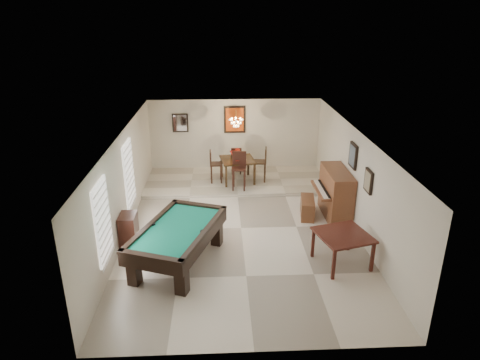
{
  "coord_description": "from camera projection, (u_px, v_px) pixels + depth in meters",
  "views": [
    {
      "loc": [
        -0.52,
        -10.19,
        5.43
      ],
      "look_at": [
        0.0,
        0.6,
        1.15
      ],
      "focal_mm": 32.0,
      "sensor_mm": 36.0,
      "label": 1
    }
  ],
  "objects": [
    {
      "name": "pool_table",
      "position": [
        178.0,
        246.0,
        9.77
      ],
      "size": [
        2.25,
        2.97,
        0.88
      ],
      "primitive_type": null,
      "rotation": [
        0.0,
        0.0,
        -0.35
      ],
      "color": "black",
      "rests_on": "ground_plane"
    },
    {
      "name": "dining_table",
      "position": [
        238.0,
        168.0,
        14.2
      ],
      "size": [
        1.22,
        1.22,
        0.89
      ],
      "primitive_type": null,
      "rotation": [
        0.0,
        0.0,
        0.15
      ],
      "color": "black",
      "rests_on": "dining_step"
    },
    {
      "name": "dining_step",
      "position": [
        236.0,
        181.0,
        14.49
      ],
      "size": [
        6.0,
        2.5,
        0.12
      ],
      "primitive_type": "cube",
      "color": "beige",
      "rests_on": "ground_plane"
    },
    {
      "name": "upright_piano",
      "position": [
        330.0,
        194.0,
        11.91
      ],
      "size": [
        0.92,
        1.64,
        1.37
      ],
      "primitive_type": null,
      "color": "brown",
      "rests_on": "ground_plane"
    },
    {
      "name": "dining_chair_north",
      "position": [
        236.0,
        160.0,
        14.88
      ],
      "size": [
        0.36,
        0.36,
        0.96
      ],
      "primitive_type": null,
      "rotation": [
        0.0,
        0.0,
        3.12
      ],
      "color": "black",
      "rests_on": "dining_step"
    },
    {
      "name": "dining_chair_east",
      "position": [
        260.0,
        164.0,
        14.18
      ],
      "size": [
        0.47,
        0.47,
        1.14
      ],
      "primitive_type": null,
      "rotation": [
        0.0,
        0.0,
        -1.7
      ],
      "color": "black",
      "rests_on": "dining_step"
    },
    {
      "name": "right_picture_lower",
      "position": [
        369.0,
        181.0,
        10.07
      ],
      "size": [
        0.06,
        0.45,
        0.55
      ],
      "primitive_type": "cube",
      "color": "gray",
      "rests_on": "wall_right"
    },
    {
      "name": "back_mirror",
      "position": [
        180.0,
        123.0,
        14.88
      ],
      "size": [
        0.55,
        0.06,
        0.65
      ],
      "primitive_type": "cube",
      "color": "white",
      "rests_on": "wall_back"
    },
    {
      "name": "square_table",
      "position": [
        342.0,
        249.0,
        9.74
      ],
      "size": [
        1.37,
        1.37,
        0.77
      ],
      "primitive_type": null,
      "rotation": [
        0.0,
        0.0,
        0.27
      ],
      "color": "#37130D",
      "rests_on": "ground_plane"
    },
    {
      "name": "piano_bench",
      "position": [
        307.0,
        207.0,
        12.08
      ],
      "size": [
        0.5,
        0.98,
        0.52
      ],
      "primitive_type": "cube",
      "rotation": [
        0.0,
        0.0,
        -0.15
      ],
      "color": "brown",
      "rests_on": "ground_plane"
    },
    {
      "name": "ceiling",
      "position": [
        241.0,
        134.0,
        10.53
      ],
      "size": [
        6.0,
        9.0,
        0.04
      ],
      "primitive_type": "cube",
      "color": "white",
      "rests_on": "wall_back"
    },
    {
      "name": "wall_right",
      "position": [
        356.0,
        181.0,
        11.15
      ],
      "size": [
        0.04,
        9.0,
        2.6
      ],
      "primitive_type": "cube",
      "color": "silver",
      "rests_on": "ground_plane"
    },
    {
      "name": "chandelier",
      "position": [
        236.0,
        120.0,
        13.65
      ],
      "size": [
        0.44,
        0.44,
        0.6
      ],
      "primitive_type": null,
      "color": "#FFE5B2",
      "rests_on": "ceiling"
    },
    {
      "name": "window_left_rear",
      "position": [
        129.0,
        173.0,
        11.4
      ],
      "size": [
        0.06,
        1.0,
        1.7
      ],
      "primitive_type": "cube",
      "color": "white",
      "rests_on": "wall_left"
    },
    {
      "name": "window_left_front",
      "position": [
        103.0,
        221.0,
        8.8
      ],
      "size": [
        0.06,
        1.0,
        1.7
      ],
      "primitive_type": "cube",
      "color": "white",
      "rests_on": "wall_left"
    },
    {
      "name": "back_painting",
      "position": [
        235.0,
        119.0,
        14.93
      ],
      "size": [
        0.75,
        0.06,
        0.95
      ],
      "primitive_type": "cube",
      "color": "#D84C14",
      "rests_on": "wall_back"
    },
    {
      "name": "apothecary_chest",
      "position": [
        129.0,
        231.0,
        10.39
      ],
      "size": [
        0.39,
        0.59,
        0.88
      ],
      "primitive_type": "cube",
      "color": "black",
      "rests_on": "ground_plane"
    },
    {
      "name": "wall_front",
      "position": [
        255.0,
        289.0,
        6.83
      ],
      "size": [
        6.0,
        0.04,
        2.6
      ],
      "primitive_type": "cube",
      "color": "silver",
      "rests_on": "ground_plane"
    },
    {
      "name": "dining_chair_south",
      "position": [
        239.0,
        171.0,
        13.49
      ],
      "size": [
        0.49,
        0.49,
        1.2
      ],
      "primitive_type": null,
      "rotation": [
        0.0,
        0.0,
        -0.1
      ],
      "color": "black",
      "rests_on": "dining_step"
    },
    {
      "name": "wall_left",
      "position": [
        124.0,
        185.0,
        10.88
      ],
      "size": [
        0.04,
        9.0,
        2.6
      ],
      "primitive_type": "cube",
      "color": "silver",
      "rests_on": "ground_plane"
    },
    {
      "name": "wall_back",
      "position": [
        235.0,
        136.0,
        15.19
      ],
      "size": [
        6.0,
        0.04,
        2.6
      ],
      "primitive_type": "cube",
      "color": "silver",
      "rests_on": "ground_plane"
    },
    {
      "name": "ground_plane",
      "position": [
        241.0,
        228.0,
        11.49
      ],
      "size": [
        6.0,
        9.0,
        0.02
      ],
      "primitive_type": "cube",
      "color": "beige"
    },
    {
      "name": "flower_vase",
      "position": [
        238.0,
        152.0,
        13.99
      ],
      "size": [
        0.19,
        0.19,
        0.26
      ],
      "primitive_type": null,
      "rotation": [
        0.0,
        0.0,
        -0.34
      ],
      "color": "#9E1B0D",
      "rests_on": "dining_table"
    },
    {
      "name": "dining_chair_west",
      "position": [
        216.0,
        166.0,
        14.1
      ],
      "size": [
        0.41,
        0.41,
        1.07
      ],
      "primitive_type": null,
      "rotation": [
        0.0,
        0.0,
        1.61
      ],
      "color": "black",
      "rests_on": "dining_step"
    },
    {
      "name": "right_picture_upper",
      "position": [
        353.0,
        156.0,
        11.2
      ],
      "size": [
        0.06,
        0.55,
        0.65
      ],
      "primitive_type": "cube",
      "color": "slate",
      "rests_on": "wall_right"
    }
  ]
}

